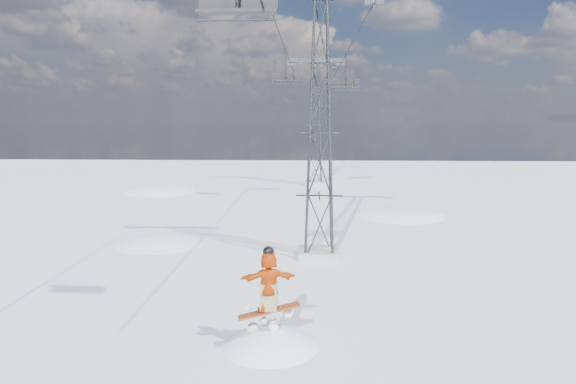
{
  "coord_description": "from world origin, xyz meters",
  "views": [
    {
      "loc": [
        0.42,
        -14.36,
        6.14
      ],
      "look_at": [
        -0.36,
        3.04,
        3.61
      ],
      "focal_mm": 32.0,
      "sensor_mm": 36.0,
      "label": 1
    }
  ],
  "objects": [
    {
      "name": "ground",
      "position": [
        0.0,
        0.0,
        0.0
      ],
      "size": [
        120.0,
        120.0,
        0.0
      ],
      "primitive_type": "plane",
      "color": "white",
      "rests_on": "ground"
    },
    {
      "name": "snow_terrain",
      "position": [
        -4.77,
        21.24,
        -9.59
      ],
      "size": [
        39.0,
        37.0,
        22.0
      ],
      "color": "white",
      "rests_on": "ground"
    },
    {
      "name": "lift_tower_near",
      "position": [
        0.8,
        8.0,
        5.47
      ],
      "size": [
        5.2,
        1.8,
        11.43
      ],
      "color": "#999999",
      "rests_on": "ground"
    },
    {
      "name": "lift_tower_far",
      "position": [
        0.8,
        33.0,
        5.47
      ],
      "size": [
        5.2,
        1.8,
        11.43
      ],
      "color": "#999999",
      "rests_on": "ground"
    },
    {
      "name": "haul_cables",
      "position": [
        0.8,
        19.5,
        10.85
      ],
      "size": [
        4.46,
        51.0,
        0.06
      ],
      "color": "black",
      "rests_on": "ground"
    },
    {
      "name": "lift_chair_near",
      "position": [
        -1.4,
        -1.38,
        8.91
      ],
      "size": [
        1.95,
        0.56,
        2.42
      ],
      "color": "black",
      "rests_on": "ground"
    },
    {
      "name": "lift_chair_mid",
      "position": [
        3.0,
        25.24,
        8.69
      ],
      "size": [
        2.18,
        0.63,
        2.7
      ],
      "color": "black",
      "rests_on": "ground"
    },
    {
      "name": "lift_chair_far",
      "position": [
        -1.4,
        22.37,
        8.95
      ],
      "size": [
        1.91,
        0.55,
        2.37
      ],
      "color": "black",
      "rests_on": "ground"
    }
  ]
}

